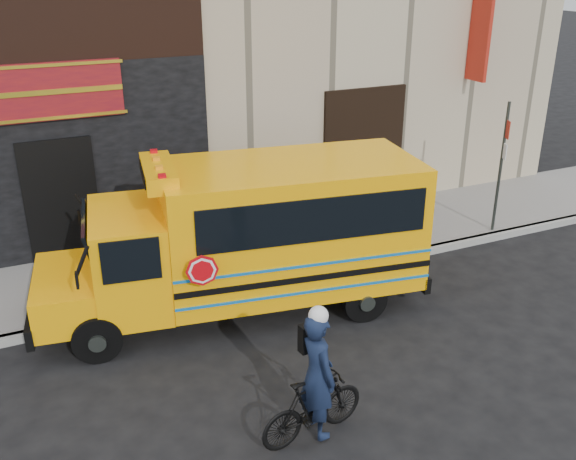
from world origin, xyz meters
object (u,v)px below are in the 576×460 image
at_px(sign_pole, 501,165).
at_px(cyclist, 317,378).
at_px(bicycle, 313,407).
at_px(school_bus, 254,233).

xyz_separation_m(sign_pole, cyclist, (-6.82, -4.32, -0.82)).
xyz_separation_m(bicycle, cyclist, (0.07, 0.03, 0.44)).
xyz_separation_m(school_bus, cyclist, (-0.53, -3.54, -0.59)).
bearing_deg(school_bus, bicycle, -99.49).
distance_m(bicycle, cyclist, 0.44).
bearing_deg(bicycle, sign_pole, -65.75).
distance_m(school_bus, bicycle, 3.76).
relative_size(school_bus, bicycle, 4.47).
relative_size(sign_pole, bicycle, 1.98).
bearing_deg(bicycle, school_bus, -17.52).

